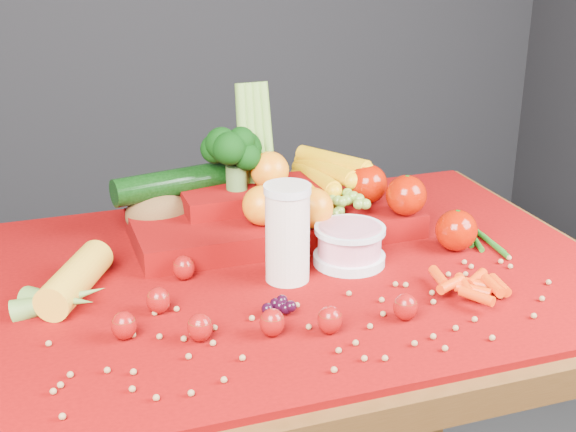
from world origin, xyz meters
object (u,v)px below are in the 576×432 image
object	(u,v)px
yogurt_bowl	(350,244)
table	(292,324)
produce_mound	(284,202)
milk_glass	(287,230)

from	to	relation	value
yogurt_bowl	table	bearing A→B (deg)	173.57
table	produce_mound	bearing A→B (deg)	75.69
table	yogurt_bowl	distance (m)	0.17
milk_glass	produce_mound	xyz separation A→B (m)	(0.06, 0.19, -0.03)
milk_glass	yogurt_bowl	bearing A→B (deg)	11.12
yogurt_bowl	milk_glass	bearing A→B (deg)	-168.88
table	milk_glass	world-z (taller)	milk_glass
table	yogurt_bowl	world-z (taller)	yogurt_bowl
table	produce_mound	size ratio (longest dim) A/B	1.83
yogurt_bowl	produce_mound	distance (m)	0.18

